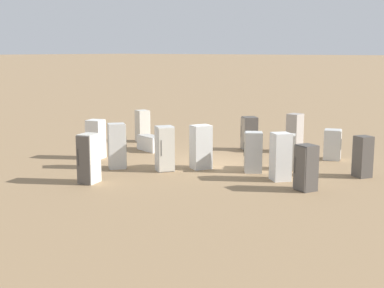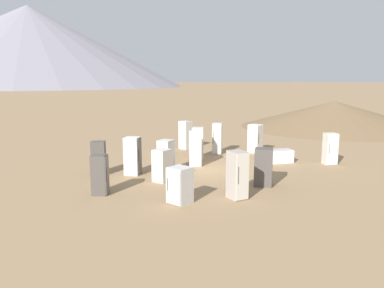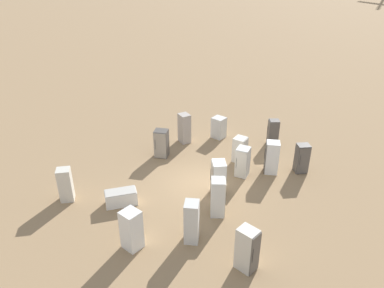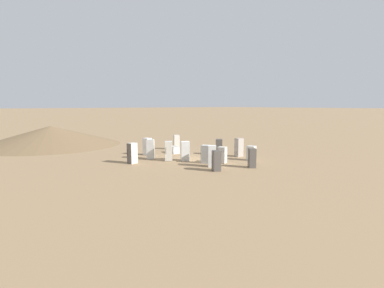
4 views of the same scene
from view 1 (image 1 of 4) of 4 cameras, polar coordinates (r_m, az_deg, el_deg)
name	(u,v)px [view 1 (image 1 of 4)]	position (r m, az deg, el deg)	size (l,w,h in m)	color
ground_plane	(213,163)	(24.21, 2.21, -1.99)	(1000.00, 1000.00, 0.00)	#937551
discarded_fridge_0	(333,145)	(25.61, 14.77, -0.06)	(0.97, 0.97, 1.40)	silver
discarded_fridge_1	(89,159)	(20.74, -10.96, -1.53)	(0.91, 0.77, 1.90)	beige
discarded_fridge_2	(143,126)	(29.73, -5.29, 1.93)	(0.83, 0.82, 1.75)	beige
discarded_fridge_3	(280,157)	(21.07, 9.41, -1.34)	(0.97, 0.98, 1.87)	white
discarded_fridge_4	(150,143)	(27.11, -4.45, 0.09)	(1.09, 1.65, 0.75)	white
discarded_fridge_5	(253,152)	(22.32, 6.54, -0.87)	(0.94, 0.97, 1.69)	silver
discarded_fridge_6	(165,149)	(22.41, -2.92, -0.50)	(0.94, 0.93, 1.90)	silver
discarded_fridge_7	(201,147)	(22.85, 0.94, -0.31)	(1.00, 0.96, 1.88)	silver
discarded_fridge_8	(249,133)	(27.28, 6.12, 1.13)	(1.04, 1.04, 1.69)	#4C4742
discarded_fridge_9	(306,168)	(19.72, 12.06, -2.49)	(0.84, 0.86, 1.67)	#4C4742
discarded_fridge_10	(295,133)	(27.04, 10.90, 1.17)	(0.78, 0.63, 1.92)	#A89E93
discarded_fridge_11	(363,157)	(22.39, 17.74, -1.29)	(0.80, 0.83, 1.66)	#4C4742
discarded_fridge_12	(96,139)	(25.40, -10.21, 0.51)	(0.93, 0.88, 1.82)	white
discarded_fridge_13	(286,152)	(23.07, 10.03, -0.83)	(0.93, 0.93, 1.51)	beige
discarded_fridge_14	(117,146)	(23.09, -8.00, -0.21)	(0.94, 0.91, 1.95)	silver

